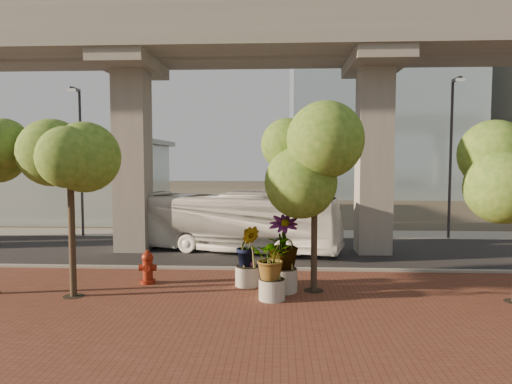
{
  "coord_description": "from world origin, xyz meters",
  "views": [
    {
      "loc": [
        1.35,
        -20.64,
        4.61
      ],
      "look_at": [
        0.29,
        0.5,
        3.13
      ],
      "focal_mm": 32.0,
      "sensor_mm": 36.0,
      "label": 1
    }
  ],
  "objects": [
    {
      "name": "ground",
      "position": [
        0.0,
        0.0,
        0.0
      ],
      "size": [
        160.0,
        160.0,
        0.0
      ],
      "primitive_type": "plane",
      "color": "#3B362B",
      "rests_on": "ground"
    },
    {
      "name": "brick_plaza",
      "position": [
        0.0,
        -8.0,
        0.03
      ],
      "size": [
        70.0,
        13.0,
        0.06
      ],
      "primitive_type": "cube",
      "color": "brown",
      "rests_on": "ground"
    },
    {
      "name": "asphalt_road",
      "position": [
        0.0,
        2.0,
        0.02
      ],
      "size": [
        90.0,
        8.0,
        0.04
      ],
      "primitive_type": "cube",
      "color": "black",
      "rests_on": "ground"
    },
    {
      "name": "curb_strip",
      "position": [
        0.0,
        -2.0,
        0.08
      ],
      "size": [
        70.0,
        0.25,
        0.16
      ],
      "primitive_type": "cube",
      "color": "gray",
      "rests_on": "ground"
    },
    {
      "name": "far_sidewalk",
      "position": [
        0.0,
        7.5,
        0.03
      ],
      "size": [
        90.0,
        3.0,
        0.06
      ],
      "primitive_type": "cube",
      "color": "gray",
      "rests_on": "ground"
    },
    {
      "name": "transit_viaduct",
      "position": [
        0.0,
        2.0,
        7.29
      ],
      "size": [
        72.0,
        5.6,
        12.4
      ],
      "color": "gray",
      "rests_on": "ground"
    },
    {
      "name": "station_pavilion",
      "position": [
        -20.0,
        16.0,
        3.22
      ],
      "size": [
        23.0,
        13.0,
        6.3
      ],
      "color": "#A7BCBF",
      "rests_on": "ground"
    },
    {
      "name": "transit_bus",
      "position": [
        -0.89,
        1.96,
        1.49
      ],
      "size": [
        10.97,
        5.07,
        2.98
      ],
      "primitive_type": "imported",
      "rotation": [
        0.0,
        0.0,
        1.32
      ],
      "color": "white",
      "rests_on": "ground"
    },
    {
      "name": "fire_hydrant",
      "position": [
        -3.48,
        -4.26,
        0.65
      ],
      "size": [
        0.62,
        0.56,
        1.24
      ],
      "color": "maroon",
      "rests_on": "ground"
    },
    {
      "name": "planter_front",
      "position": [
        1.14,
        -6.02,
        1.34
      ],
      "size": [
        1.92,
        1.92,
        2.11
      ],
      "color": "gray",
      "rests_on": "ground"
    },
    {
      "name": "planter_right",
      "position": [
        1.5,
        -5.05,
        1.67
      ],
      "size": [
        2.49,
        2.49,
        2.66
      ],
      "color": "gray",
      "rests_on": "ground"
    },
    {
      "name": "planter_left",
      "position": [
        0.23,
        -4.4,
        1.4
      ],
      "size": [
        2.0,
        2.0,
        2.2
      ],
      "color": "gray",
      "rests_on": "ground"
    },
    {
      "name": "street_tree_near_west",
      "position": [
        -5.5,
        -5.99,
        4.79
      ],
      "size": [
        3.6,
        3.6,
        6.39
      ],
      "color": "#423425",
      "rests_on": "ground"
    },
    {
      "name": "street_tree_near_east",
      "position": [
        2.58,
        -4.93,
        4.47
      ],
      "size": [
        3.82,
        3.82,
        6.17
      ],
      "color": "#423425",
      "rests_on": "ground"
    },
    {
      "name": "streetlamp_west",
      "position": [
        -10.47,
        5.99,
        5.11
      ],
      "size": [
        0.43,
        1.27,
        8.75
      ],
      "color": "#2E2D32",
      "rests_on": "ground"
    },
    {
      "name": "streetlamp_east",
      "position": [
        11.29,
        6.21,
        5.35
      ],
      "size": [
        0.45,
        1.33,
        9.17
      ],
      "color": "#323136",
      "rests_on": "ground"
    }
  ]
}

